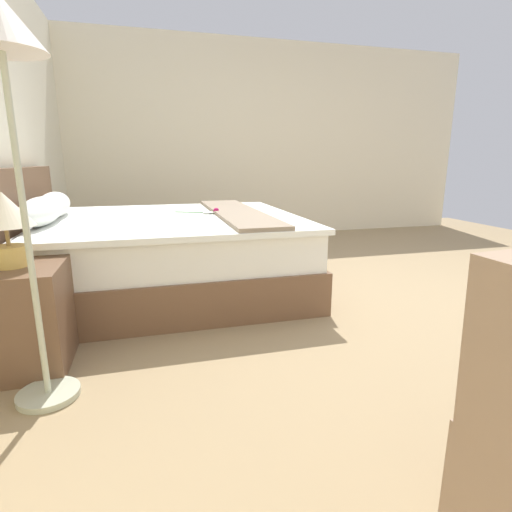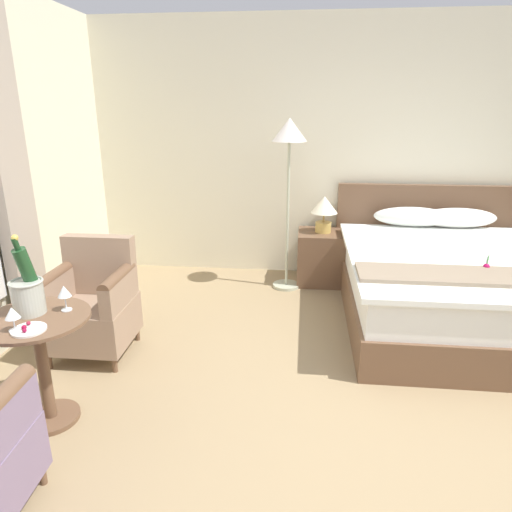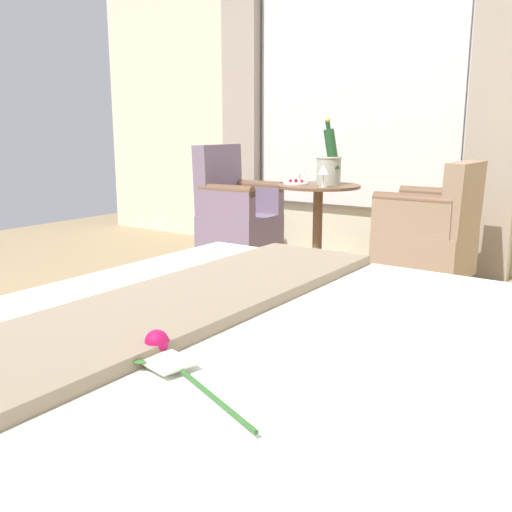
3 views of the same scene
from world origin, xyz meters
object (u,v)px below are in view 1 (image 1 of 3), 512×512
Objects in this scene: bed at (163,251)px; nightstand at (19,317)px; bedside_lamp at (5,218)px; floor_lamp_brass at (4,67)px.

bed reaches higher than nightstand.
floor_lamp_brass reaches higher than bedside_lamp.
floor_lamp_brass reaches higher than nightstand.
bed is at bearing -21.91° from floor_lamp_brass.
bedside_lamp reaches higher than nightstand.
nightstand is 0.53m from bedside_lamp.
nightstand is 0.32× the size of floor_lamp_brass.
bed is 1.28× the size of floor_lamp_brass.
floor_lamp_brass is at bearing 158.09° from bed.
bedside_lamp is 0.76m from floor_lamp_brass.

